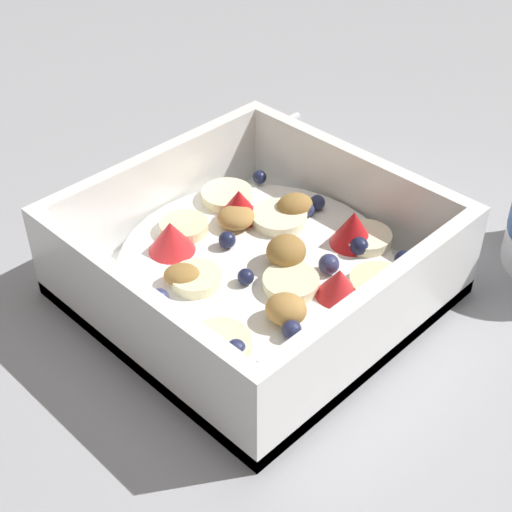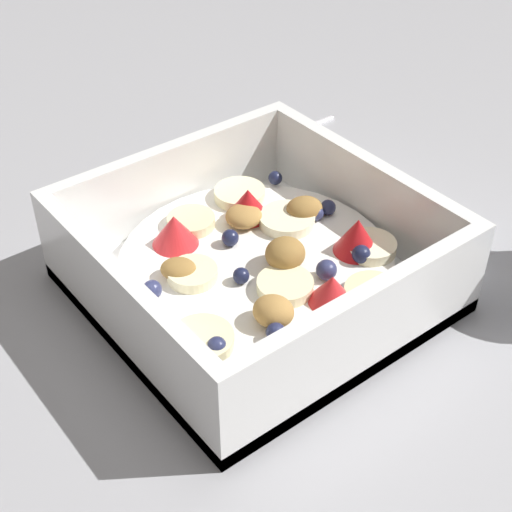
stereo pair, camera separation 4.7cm
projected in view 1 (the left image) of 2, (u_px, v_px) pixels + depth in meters
name	position (u px, v px, depth m)	size (l,w,h in m)	color
ground_plane	(257.00, 278.00, 0.50)	(2.40, 2.40, 0.00)	#9E9EA3
fruit_bowl	(258.00, 266.00, 0.48)	(0.20, 0.20, 0.07)	white
spoon	(194.00, 161.00, 0.61)	(0.03, 0.17, 0.01)	silver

